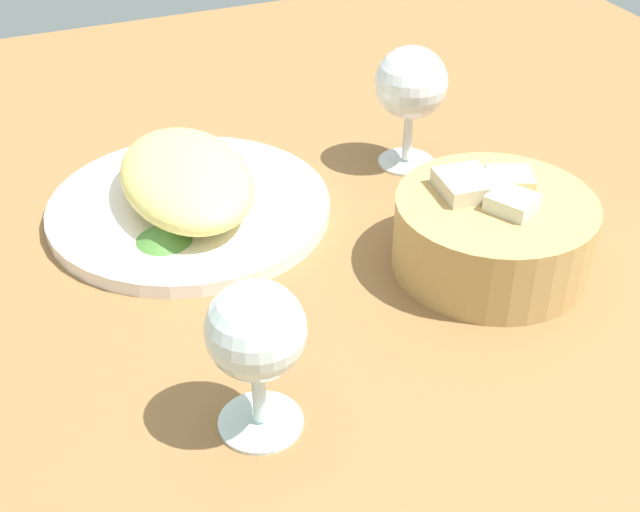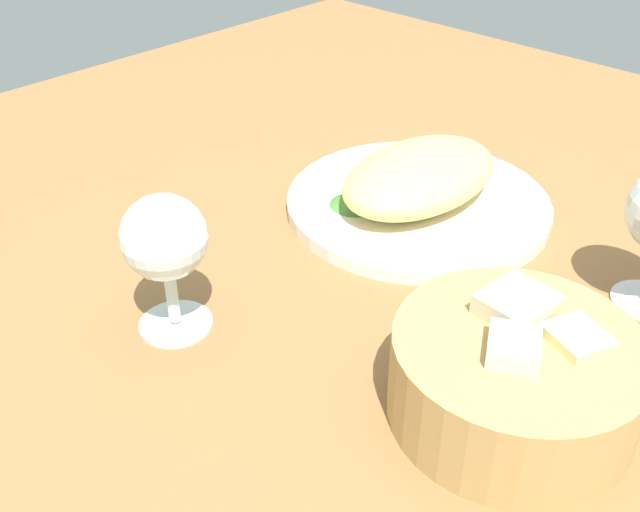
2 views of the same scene
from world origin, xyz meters
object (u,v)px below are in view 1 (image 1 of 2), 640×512
Objects in this scene: plate at (190,208)px; bread_basket at (492,231)px; wine_glass_near at (256,337)px; wine_glass_far at (411,87)px.

bread_basket is (18.58, 22.43, 2.91)cm from plate.
wine_glass_near is 0.93× the size of wine_glass_far.
wine_glass_near is at bearing -5.81° from plate.
wine_glass_near reaches higher than bread_basket.
wine_glass_far reaches higher than wine_glass_near.
wine_glass_near is at bearing -67.30° from bread_basket.
wine_glass_near is (10.63, -25.40, 4.49)cm from bread_basket.
bread_basket is 1.34× the size of wine_glass_far.
wine_glass_far is at bearing 92.25° from plate.
plate is at bearing -129.64° from bread_basket.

